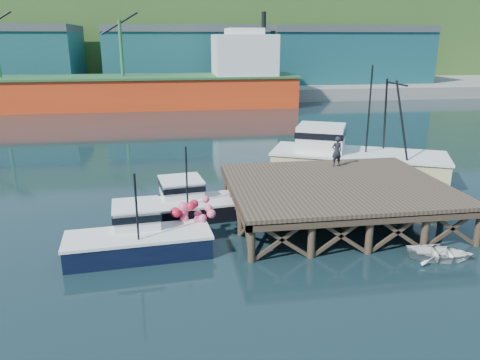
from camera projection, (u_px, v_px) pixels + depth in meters
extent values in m
plane|color=black|center=(240.00, 223.00, 26.13)|extent=(300.00, 300.00, 0.00)
cube|color=brown|center=(336.00, 185.00, 26.36)|extent=(12.00, 10.00, 0.25)
cube|color=#473828|center=(372.00, 220.00, 21.84)|extent=(12.00, 0.30, 0.35)
cylinder|color=#473828|center=(251.00, 246.00, 21.42)|extent=(0.36, 0.36, 2.60)
cylinder|color=#473828|center=(478.00, 231.00, 23.09)|extent=(0.36, 0.36, 2.60)
cylinder|color=#473828|center=(226.00, 185.00, 30.31)|extent=(0.36, 0.36, 2.60)
cylinder|color=#473828|center=(391.00, 177.00, 31.98)|extent=(0.36, 0.36, 2.60)
cube|color=gray|center=(186.00, 86.00, 92.05)|extent=(160.00, 40.00, 2.00)
cube|color=#1B555C|center=(186.00, 58.00, 85.73)|extent=(28.00, 16.00, 9.00)
cube|color=#1B555C|center=(342.00, 57.00, 90.12)|extent=(30.00, 16.00, 9.00)
cube|color=#EB3D16|center=(110.00, 93.00, 69.14)|extent=(55.00, 9.50, 4.40)
cube|color=#26592D|center=(109.00, 77.00, 68.47)|extent=(55.50, 10.00, 0.30)
cube|color=silver|center=(244.00, 55.00, 70.53)|extent=(9.00, 9.00, 6.00)
cube|color=silver|center=(244.00, 32.00, 69.57)|extent=(5.00, 7.00, 1.20)
cylinder|color=black|center=(264.00, 20.00, 69.52)|extent=(0.70, 0.70, 2.50)
cube|color=#2D511E|center=(179.00, 34.00, 117.53)|extent=(220.00, 50.00, 22.00)
cube|color=black|center=(139.00, 246.00, 22.10)|extent=(6.85, 2.99, 1.03)
cube|color=silver|center=(138.00, 235.00, 21.94)|extent=(6.99, 3.05, 0.14)
cube|color=silver|center=(137.00, 216.00, 22.91)|extent=(2.35, 2.35, 1.03)
cube|color=black|center=(136.00, 212.00, 22.85)|extent=(2.48, 2.48, 0.34)
cylinder|color=black|center=(137.00, 208.00, 20.86)|extent=(0.10, 0.10, 3.22)
cube|color=black|center=(186.00, 210.00, 26.71)|extent=(7.22, 3.52, 0.96)
cube|color=silver|center=(185.00, 202.00, 26.57)|extent=(7.36, 3.59, 0.13)
cube|color=silver|center=(181.00, 188.00, 27.58)|extent=(2.61, 2.61, 0.96)
cube|color=black|center=(181.00, 185.00, 27.51)|extent=(2.75, 2.75, 0.32)
cylinder|color=black|center=(187.00, 177.00, 25.45)|extent=(0.10, 0.10, 3.41)
sphere|color=#ED577F|center=(183.00, 218.00, 23.66)|extent=(0.45, 0.45, 0.45)
sphere|color=#ED577F|center=(202.00, 212.00, 23.94)|extent=(0.45, 0.45, 0.45)
sphere|color=red|center=(194.00, 212.00, 23.31)|extent=(0.45, 0.45, 0.45)
cube|color=beige|center=(357.00, 167.00, 33.80)|extent=(12.63, 8.79, 1.96)
cube|color=silver|center=(358.00, 153.00, 33.50)|extent=(12.92, 9.08, 0.16)
cube|color=silver|center=(323.00, 142.00, 32.83)|extent=(4.25, 4.14, 1.96)
cube|color=black|center=(323.00, 136.00, 32.71)|extent=(4.39, 4.29, 0.44)
cylinder|color=black|center=(369.00, 113.00, 32.74)|extent=(0.12, 0.12, 6.54)
imported|color=white|center=(440.00, 253.00, 21.81)|extent=(3.46, 2.93, 0.61)
imported|color=black|center=(337.00, 151.00, 29.45)|extent=(0.76, 0.56, 1.91)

